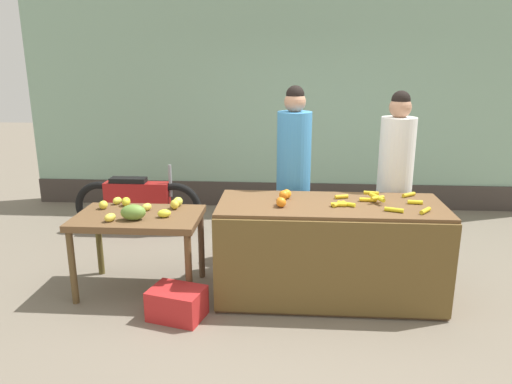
{
  "coord_description": "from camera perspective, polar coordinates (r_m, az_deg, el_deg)",
  "views": [
    {
      "loc": [
        -0.07,
        -4.08,
        2.1
      ],
      "look_at": [
        -0.36,
        0.15,
        0.93
      ],
      "focal_mm": 33.75,
      "sensor_mm": 36.0,
      "label": 1
    }
  ],
  "objects": [
    {
      "name": "side_table_wooden",
      "position": [
        4.54,
        -13.76,
        -3.75
      ],
      "size": [
        1.13,
        0.71,
        0.74
      ],
      "color": "brown",
      "rests_on": "ground"
    },
    {
      "name": "vendor_woman_white_shirt",
      "position": [
        4.95,
        16.08,
        0.99
      ],
      "size": [
        0.34,
        0.34,
        1.82
      ],
      "color": "#33333D",
      "rests_on": "ground"
    },
    {
      "name": "produce_sack",
      "position": [
        5.17,
        -2.35,
        -5.13
      ],
      "size": [
        0.45,
        0.41,
        0.58
      ],
      "primitive_type": "ellipsoid",
      "rotation": [
        0.0,
        0.0,
        2.76
      ],
      "color": "maroon",
      "rests_on": "ground"
    },
    {
      "name": "produce_crate",
      "position": [
        4.19,
        -9.34,
        -12.89
      ],
      "size": [
        0.51,
        0.42,
        0.26
      ],
      "primitive_type": "cube",
      "rotation": [
        0.0,
        0.0,
        -0.26
      ],
      "color": "red",
      "rests_on": "ground"
    },
    {
      "name": "vendor_woman_blue_shirt",
      "position": [
        4.86,
        4.45,
        1.57
      ],
      "size": [
        0.34,
        0.34,
        1.87
      ],
      "color": "#33333D",
      "rests_on": "ground"
    },
    {
      "name": "fruit_stall_counter",
      "position": [
        4.41,
        8.63,
        -6.91
      ],
      "size": [
        1.98,
        0.82,
        0.88
      ],
      "color": "brown",
      "rests_on": "ground"
    },
    {
      "name": "banana_bunch_pile",
      "position": [
        4.34,
        13.96,
        -1.0
      ],
      "size": [
        0.82,
        0.61,
        0.07
      ],
      "color": "gold",
      "rests_on": "fruit_stall_counter"
    },
    {
      "name": "ground_plane",
      "position": [
        4.59,
        4.52,
        -11.92
      ],
      "size": [
        24.0,
        24.0,
        0.0
      ],
      "primitive_type": "plane",
      "color": "#756B5B"
    },
    {
      "name": "mango_papaya_pile",
      "position": [
        4.5,
        -13.72,
        -1.95
      ],
      "size": [
        0.78,
        0.64,
        0.14
      ],
      "color": "#D8C84A",
      "rests_on": "side_table_wooden"
    },
    {
      "name": "orange_pile",
      "position": [
        4.25,
        3.25,
        -0.68
      ],
      "size": [
        0.13,
        0.36,
        0.09
      ],
      "color": "orange",
      "rests_on": "fruit_stall_counter"
    },
    {
      "name": "market_wall_back",
      "position": [
        6.96,
        4.63,
        11.63
      ],
      "size": [
        7.68,
        0.23,
        3.36
      ],
      "color": "#8CB299",
      "rests_on": "ground"
    },
    {
      "name": "parked_motorcycle",
      "position": [
        6.15,
        -13.87,
        -1.11
      ],
      "size": [
        1.6,
        0.18,
        0.88
      ],
      "color": "black",
      "rests_on": "ground"
    }
  ]
}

